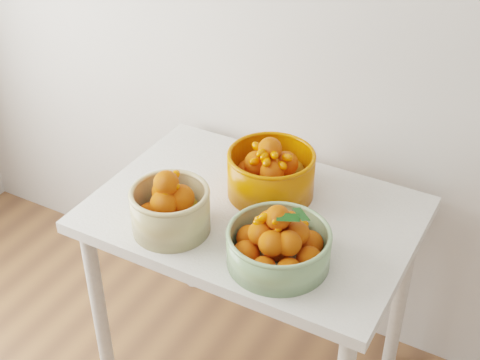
% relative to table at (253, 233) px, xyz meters
% --- Properties ---
extents(table, '(1.00, 0.70, 0.75)m').
position_rel_table_xyz_m(table, '(0.00, 0.00, 0.00)').
color(table, silver).
rests_on(table, ground).
extents(bowl_cream, '(0.31, 0.31, 0.20)m').
position_rel_table_xyz_m(bowl_cream, '(-0.17, -0.20, 0.17)').
color(bowl_cream, tan).
rests_on(bowl_cream, table).
extents(bowl_green, '(0.35, 0.35, 0.19)m').
position_rel_table_xyz_m(bowl_green, '(0.17, -0.18, 0.16)').
color(bowl_green, gray).
rests_on(bowl_green, table).
extents(bowl_orange, '(0.30, 0.30, 0.20)m').
position_rel_table_xyz_m(bowl_orange, '(0.01, 0.11, 0.18)').
color(bowl_orange, '#C34E02').
rests_on(bowl_orange, table).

